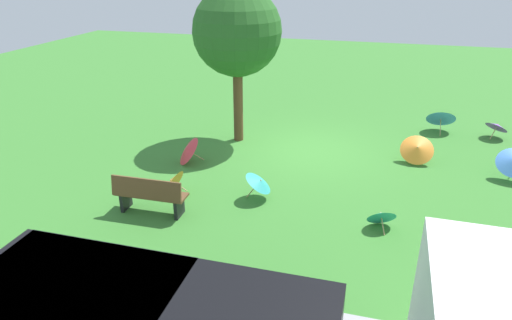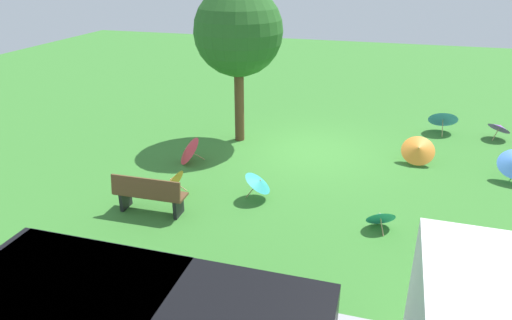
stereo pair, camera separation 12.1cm
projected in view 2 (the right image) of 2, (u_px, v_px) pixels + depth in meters
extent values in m
plane|color=#387A2D|center=(308.00, 151.00, 13.30)|extent=(40.00, 40.00, 0.00)
cube|color=black|center=(67.00, 303.00, 5.61)|extent=(2.58, 1.93, 0.55)
cylinder|color=black|center=(78.00, 298.00, 6.97)|extent=(0.76, 0.22, 0.76)
cube|color=brown|center=(151.00, 193.00, 9.95)|extent=(1.61, 0.48, 0.05)
cube|color=brown|center=(145.00, 188.00, 9.68)|extent=(1.60, 0.14, 0.45)
cube|color=black|center=(126.00, 199.00, 10.19)|extent=(0.09, 0.41, 0.45)
cube|color=black|center=(178.00, 206.00, 9.88)|extent=(0.09, 0.41, 0.45)
cylinder|color=brown|center=(239.00, 100.00, 13.65)|extent=(0.29, 0.29, 2.51)
sphere|color=#286023|center=(238.00, 31.00, 12.84)|extent=(2.54, 2.54, 2.54)
cylinder|color=tan|center=(197.00, 155.00, 12.54)|extent=(0.37, 0.24, 0.32)
cone|color=#D8383F|center=(188.00, 150.00, 12.40)|extent=(0.97, 1.04, 0.75)
sphere|color=tan|center=(186.00, 149.00, 12.37)|extent=(0.06, 0.06, 0.05)
cylinder|color=tan|center=(181.00, 186.00, 10.78)|extent=(0.34, 0.07, 0.19)
cone|color=orange|center=(173.00, 181.00, 10.82)|extent=(0.48, 0.70, 0.63)
sphere|color=tan|center=(171.00, 179.00, 10.82)|extent=(0.05, 0.04, 0.05)
cylinder|color=tan|center=(442.00, 128.00, 14.44)|extent=(0.03, 0.45, 0.45)
cone|color=#4C8CE5|center=(443.00, 117.00, 14.57)|extent=(0.91, 0.79, 0.78)
sphere|color=tan|center=(443.00, 114.00, 14.60)|extent=(0.04, 0.05, 0.05)
cylinder|color=tan|center=(417.00, 154.00, 12.59)|extent=(0.03, 0.36, 0.38)
cone|color=orange|center=(418.00, 149.00, 12.28)|extent=(0.89, 0.79, 0.74)
sphere|color=tan|center=(419.00, 148.00, 12.20)|extent=(0.04, 0.05, 0.05)
cylinder|color=tan|center=(495.00, 135.00, 14.05)|extent=(0.18, 0.20, 0.35)
cone|color=purple|center=(500.00, 127.00, 14.04)|extent=(0.93, 0.92, 0.48)
sphere|color=tan|center=(501.00, 125.00, 14.04)|extent=(0.06, 0.06, 0.05)
cylinder|color=tan|center=(382.00, 227.00, 9.29)|extent=(0.12, 0.29, 0.25)
cone|color=teal|center=(380.00, 216.00, 9.41)|extent=(0.72, 0.63, 0.55)
sphere|color=tan|center=(380.00, 214.00, 9.43)|extent=(0.05, 0.06, 0.05)
cylinder|color=tan|center=(252.00, 190.00, 10.60)|extent=(0.30, 0.05, 0.41)
cone|color=teal|center=(259.00, 182.00, 10.48)|extent=(0.70, 0.76, 0.49)
sphere|color=tan|center=(260.00, 180.00, 10.46)|extent=(0.05, 0.04, 0.05)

